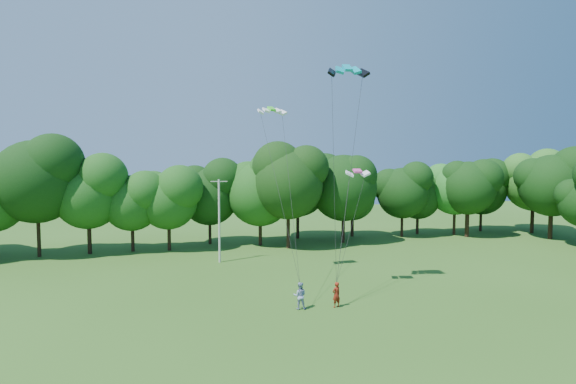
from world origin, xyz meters
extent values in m
cylinder|color=#BAB9B0|center=(-3.08, 27.10, 4.26)|extent=(0.21, 0.21, 8.51)
cube|color=#BAB9B0|center=(-3.08, 27.10, 8.30)|extent=(1.70, 0.23, 0.08)
imported|color=maroon|center=(3.64, 10.85, 0.91)|extent=(0.77, 0.63, 1.82)
imported|color=#8898BC|center=(1.02, 11.07, 0.95)|extent=(1.09, 0.95, 1.90)
cube|color=#0596A6|center=(5.51, 13.90, 17.43)|extent=(3.15, 1.71, 0.78)
cube|color=#3BE922|center=(0.96, 20.33, 14.95)|extent=(2.58, 1.35, 0.52)
cube|color=#FF46A4|center=(6.79, 14.77, 9.58)|extent=(2.05, 1.26, 0.35)
cylinder|color=black|center=(5.54, 32.61, 2.26)|extent=(0.46, 0.46, 4.52)
ellipsoid|color=black|center=(5.54, 32.61, 8.23)|extent=(9.05, 9.05, 9.87)
cylinder|color=#322514|center=(30.50, 36.38, 2.01)|extent=(0.47, 0.47, 4.01)
ellipsoid|color=#1F611D|center=(30.50, 36.38, 7.29)|extent=(8.02, 8.02, 8.75)
camera|label=1|loc=(-7.22, -18.63, 10.37)|focal=28.00mm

